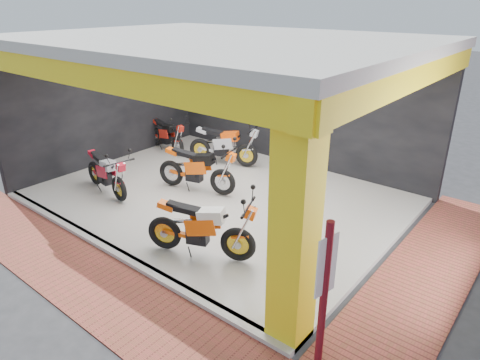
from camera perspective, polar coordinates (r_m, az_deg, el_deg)
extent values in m
plane|color=#2D2D30|center=(8.99, -11.34, -6.78)|extent=(80.00, 80.00, 0.00)
cube|color=silver|center=(10.18, -2.81, -2.29)|extent=(8.00, 6.00, 0.10)
cube|color=beige|center=(9.24, -3.25, 18.03)|extent=(8.40, 6.40, 0.20)
cube|color=black|center=(11.99, 7.05, 10.09)|extent=(8.20, 0.20, 3.50)
cube|color=black|center=(12.62, -17.26, 9.88)|extent=(0.20, 6.20, 3.50)
cube|color=yellow|center=(5.44, 7.36, -6.34)|extent=(0.50, 0.50, 3.50)
cube|color=yellow|center=(7.34, -19.46, 13.15)|extent=(8.40, 0.30, 0.40)
cube|color=yellow|center=(7.26, 21.67, 12.75)|extent=(0.30, 6.40, 0.40)
cube|color=silver|center=(8.46, -16.67, -9.02)|extent=(8.00, 0.20, 0.10)
cube|color=#973C31|center=(8.15, -21.16, -11.29)|extent=(9.00, 1.40, 0.03)
cube|color=#973C31|center=(8.24, 23.62, -11.33)|extent=(1.40, 7.00, 0.03)
cylinder|color=maroon|center=(5.16, 10.94, -16.63)|extent=(0.09, 0.09, 2.28)
cube|color=white|center=(4.81, 11.47, -11.16)|extent=(0.08, 0.32, 0.73)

